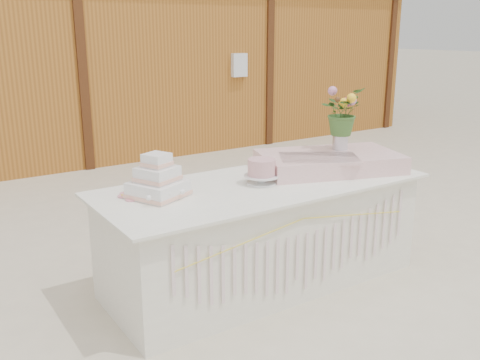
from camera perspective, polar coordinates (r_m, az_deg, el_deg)
ground at (r=4.10m, az=2.35°, el=-10.69°), size 80.00×80.00×0.00m
barn at (r=9.22m, az=-20.56°, el=13.90°), size 12.60×4.60×3.30m
cake_table at (r=3.94m, az=2.45°, el=-5.67°), size 2.40×1.00×0.77m
wedding_cake at (r=3.51m, az=-8.77°, el=-0.26°), size 0.43×0.43×0.29m
pink_cake_stand at (r=3.77m, az=2.32°, el=1.06°), size 0.25×0.25×0.18m
satin_runner at (r=4.21m, az=9.48°, el=1.96°), size 1.20×0.91×0.13m
flower_vase at (r=4.33m, az=10.66°, el=4.30°), size 0.12×0.12×0.17m
bouquet at (r=4.28m, az=10.84°, el=7.82°), size 0.42×0.39×0.37m
loose_flowers at (r=3.50m, az=-11.82°, el=-1.99°), size 0.19×0.38×0.02m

